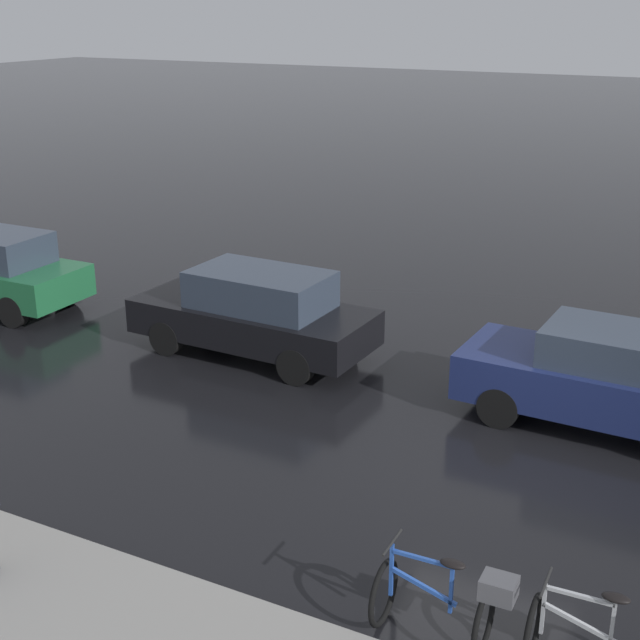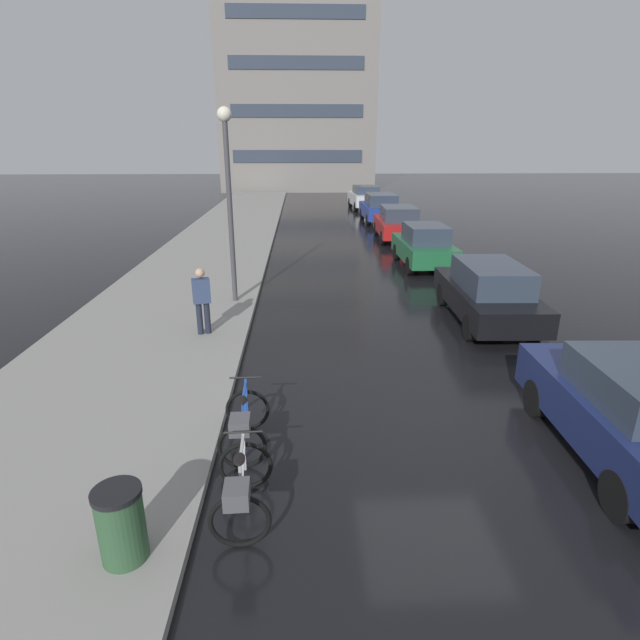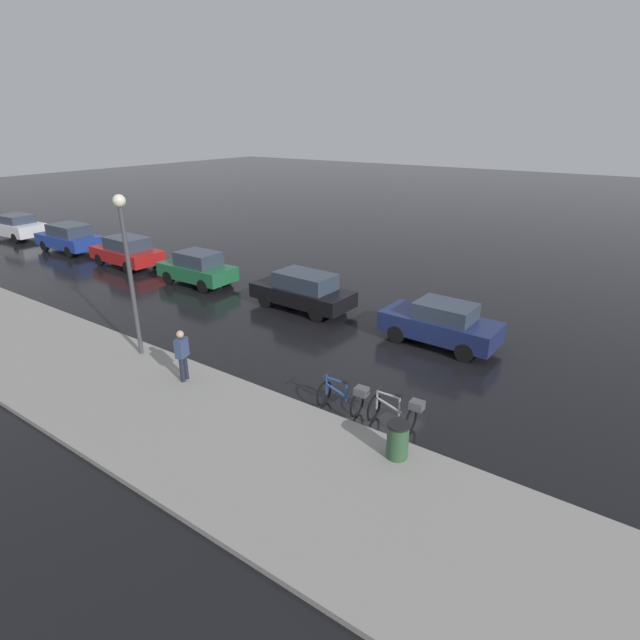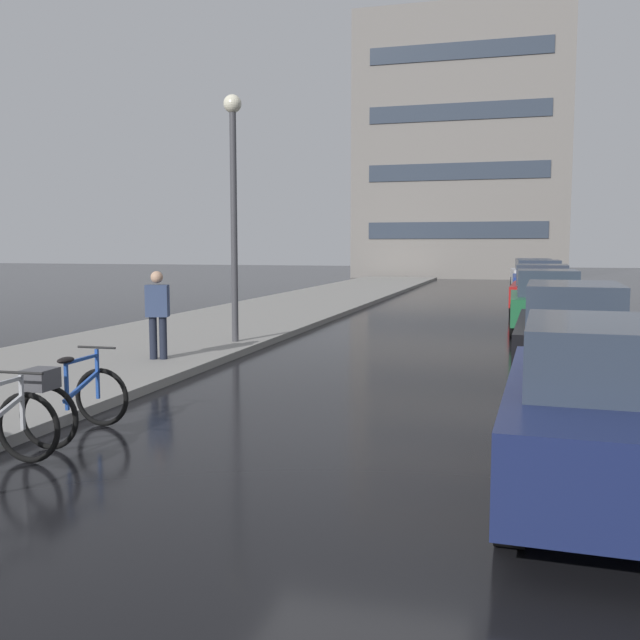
# 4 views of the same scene
# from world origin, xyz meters

# --- Properties ---
(ground_plane) EXTENTS (140.00, 140.00, 0.00)m
(ground_plane) POSITION_xyz_m (0.00, 0.00, 0.00)
(ground_plane) COLOR black
(sidewalk_kerb) EXTENTS (4.80, 60.00, 0.14)m
(sidewalk_kerb) POSITION_xyz_m (-6.00, 10.00, 0.07)
(sidewalk_kerb) COLOR gray
(sidewalk_kerb) RESTS_ON ground
(bicycle_second) EXTENTS (0.75, 1.39, 1.00)m
(bicycle_second) POSITION_xyz_m (-3.16, -0.63, 0.49)
(bicycle_second) COLOR black
(bicycle_second) RESTS_ON ground
(car_navy) EXTENTS (1.83, 4.12, 1.57)m
(car_navy) POSITION_xyz_m (2.47, -1.00, 0.79)
(car_navy) COLOR navy
(car_navy) RESTS_ON ground
(car_black) EXTENTS (1.91, 4.45, 1.59)m
(car_black) POSITION_xyz_m (2.56, 5.07, 0.81)
(car_black) COLOR black
(car_black) RESTS_ON ground
(car_green) EXTENTS (1.78, 3.85, 1.61)m
(car_green) POSITION_xyz_m (2.34, 11.21, 0.80)
(car_green) COLOR #1E6038
(car_green) RESTS_ON ground
(car_red) EXTENTS (2.03, 4.27, 1.60)m
(car_red) POSITION_xyz_m (2.39, 16.79, 0.81)
(car_red) COLOR #AD1919
(car_red) RESTS_ON ground
(car_blue) EXTENTS (2.02, 4.26, 1.65)m
(car_blue) POSITION_xyz_m (2.39, 22.41, 0.84)
(car_blue) COLOR navy
(car_blue) RESTS_ON ground
(car_white) EXTENTS (2.14, 4.13, 1.60)m
(car_white) POSITION_xyz_m (2.26, 28.57, 0.82)
(car_white) COLOR silver
(car_white) RESTS_ON ground
(pedestrian) EXTENTS (0.45, 0.34, 1.75)m
(pedestrian) POSITION_xyz_m (-4.62, 4.12, 0.99)
(pedestrian) COLOR #1E2333
(pedestrian) RESTS_ON ground
(streetlamp) EXTENTS (0.38, 0.38, 5.35)m
(streetlamp) POSITION_xyz_m (-4.20, 6.76, 3.46)
(streetlamp) COLOR #424247
(streetlamp) RESTS_ON ground
(building_facade_main) EXTENTS (14.32, 7.09, 17.97)m
(building_facade_main) POSITION_xyz_m (-2.50, 44.18, 8.99)
(building_facade_main) COLOR gray
(building_facade_main) RESTS_ON ground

